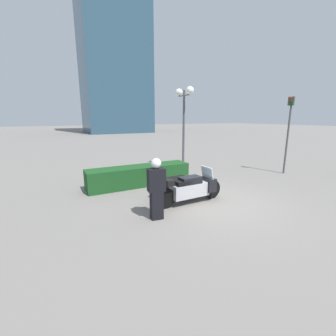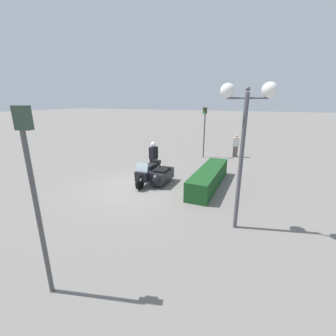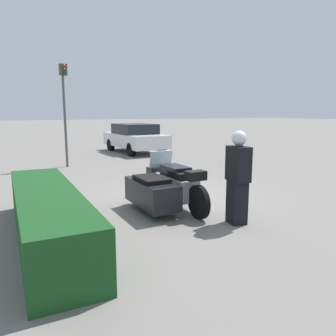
{
  "view_description": "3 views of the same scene",
  "coord_description": "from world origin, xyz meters",
  "px_view_note": "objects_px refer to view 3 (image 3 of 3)",
  "views": [
    {
      "loc": [
        -4.71,
        -5.49,
        2.77
      ],
      "look_at": [
        -1.01,
        1.41,
        1.01
      ],
      "focal_mm": 24.0,
      "sensor_mm": 36.0,
      "label": 1
    },
    {
      "loc": [
        8.17,
        5.24,
        3.81
      ],
      "look_at": [
        -0.46,
        1.45,
        0.96
      ],
      "focal_mm": 24.0,
      "sensor_mm": 36.0,
      "label": 2
    },
    {
      "loc": [
        -6.87,
        3.58,
        2.05
      ],
      "look_at": [
        -1.86,
        1.07,
        1.08
      ],
      "focal_mm": 35.0,
      "sensor_mm": 36.0,
      "label": 3
    }
  ],
  "objects_px": {
    "officer_rider": "(238,175)",
    "traffic_light_near": "(64,101)",
    "police_motorcycle": "(161,187)",
    "parked_car_background": "(135,137)",
    "hedge_bush_curbside": "(48,215)"
  },
  "relations": [
    {
      "from": "traffic_light_near",
      "to": "parked_car_background",
      "type": "height_order",
      "value": "traffic_light_near"
    },
    {
      "from": "police_motorcycle",
      "to": "parked_car_background",
      "type": "distance_m",
      "value": 9.96
    },
    {
      "from": "traffic_light_near",
      "to": "parked_car_background",
      "type": "xyz_separation_m",
      "value": [
        3.04,
        -3.87,
        -1.66
      ]
    },
    {
      "from": "officer_rider",
      "to": "traffic_light_near",
      "type": "bearing_deg",
      "value": 110.14
    },
    {
      "from": "hedge_bush_curbside",
      "to": "police_motorcycle",
      "type": "bearing_deg",
      "value": -72.51
    },
    {
      "from": "hedge_bush_curbside",
      "to": "traffic_light_near",
      "type": "relative_size",
      "value": 1.15
    },
    {
      "from": "officer_rider",
      "to": "hedge_bush_curbside",
      "type": "bearing_deg",
      "value": 175.27
    },
    {
      "from": "parked_car_background",
      "to": "hedge_bush_curbside",
      "type": "bearing_deg",
      "value": 148.03
    },
    {
      "from": "parked_car_background",
      "to": "police_motorcycle",
      "type": "bearing_deg",
      "value": 158.11
    },
    {
      "from": "officer_rider",
      "to": "traffic_light_near",
      "type": "height_order",
      "value": "traffic_light_near"
    },
    {
      "from": "traffic_light_near",
      "to": "parked_car_background",
      "type": "relative_size",
      "value": 0.86
    },
    {
      "from": "officer_rider",
      "to": "traffic_light_near",
      "type": "distance_m",
      "value": 8.23
    },
    {
      "from": "police_motorcycle",
      "to": "parked_car_background",
      "type": "height_order",
      "value": "parked_car_background"
    },
    {
      "from": "officer_rider",
      "to": "traffic_light_near",
      "type": "xyz_separation_m",
      "value": [
        7.92,
        1.68,
        1.52
      ]
    },
    {
      "from": "officer_rider",
      "to": "hedge_bush_curbside",
      "type": "height_order",
      "value": "officer_rider"
    }
  ]
}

